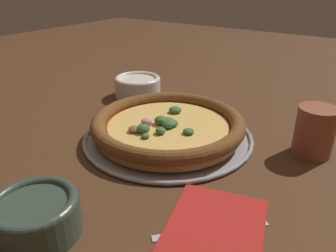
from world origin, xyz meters
TOP-DOWN VIEW (x-y plane):
  - ground_plane at (0.00, 0.00)m, footprint 3.00×3.00m
  - pizza_tray at (0.00, 0.00)m, footprint 0.37×0.37m
  - pizza at (0.00, -0.00)m, footprint 0.33×0.33m
  - bowl_near at (-0.17, -0.22)m, footprint 0.13×0.13m
  - bowl_far at (0.34, 0.02)m, footprint 0.12×0.12m
  - drinking_cup at (-0.11, 0.28)m, footprint 0.08×0.08m
  - napkin at (0.19, 0.22)m, footprint 0.20×0.18m
  - fork at (0.19, 0.22)m, footprint 0.14×0.13m

SIDE VIEW (x-z plane):
  - ground_plane at x=0.00m, z-range 0.00..0.00m
  - fork at x=0.19m, z-range 0.00..0.00m
  - napkin at x=0.19m, z-range 0.00..0.01m
  - pizza_tray at x=0.00m, z-range 0.00..0.01m
  - pizza at x=0.00m, z-range 0.01..0.05m
  - bowl_far at x=0.34m, z-range 0.00..0.06m
  - bowl_near at x=-0.17m, z-range 0.00..0.06m
  - drinking_cup at x=-0.11m, z-range 0.00..0.10m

